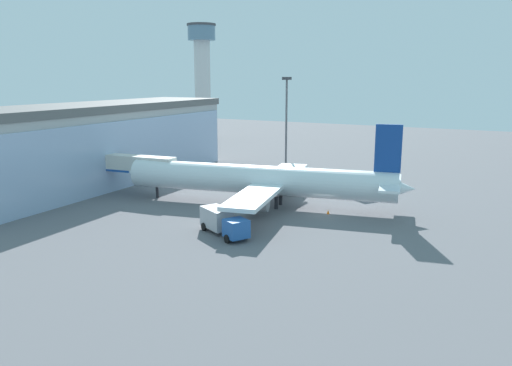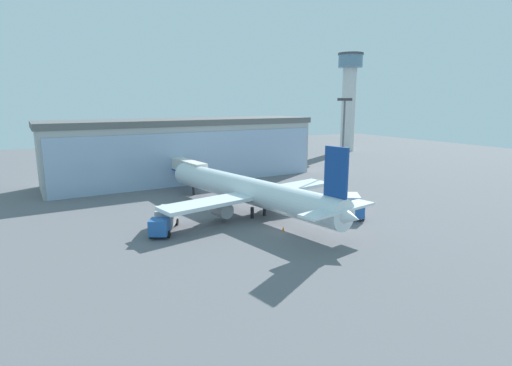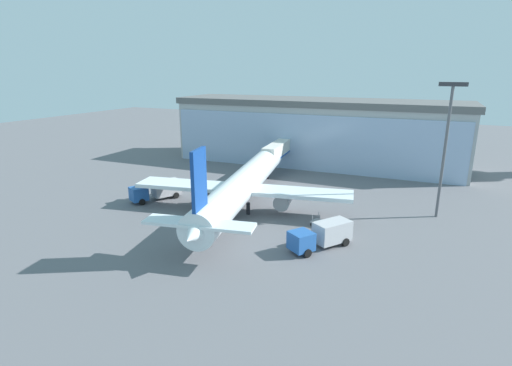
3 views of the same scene
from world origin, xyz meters
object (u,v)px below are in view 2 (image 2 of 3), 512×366
fuel_truck (353,205)px  safety_cone_wingtip (319,203)px  apron_light_mast (343,135)px  catering_truck (164,220)px  control_tower (349,94)px  airplane (249,191)px  jet_bridge (184,167)px  baggage_cart (321,204)px  safety_cone_nose (283,229)px

fuel_truck → safety_cone_wingtip: fuel_truck is taller
apron_light_mast → catering_truck: size_ratio=2.27×
control_tower → apron_light_mast: bearing=-131.5°
airplane → jet_bridge: bearing=-3.1°
airplane → catering_truck: bearing=86.8°
baggage_cart → fuel_truck: bearing=121.4°
control_tower → fuel_truck: bearing=-130.0°
control_tower → baggage_cart: control_tower is taller
apron_light_mast → fuel_truck: bearing=-124.9°
control_tower → airplane: bearing=-140.3°
jet_bridge → apron_light_mast: bearing=-121.3°
airplane → catering_truck: airplane is taller
airplane → catering_truck: 13.49m
jet_bridge → safety_cone_wingtip: 26.36m
catering_truck → safety_cone_wingtip: bearing=121.7°
control_tower → airplane: size_ratio=0.81×
airplane → safety_cone_wingtip: bearing=-103.7°
fuel_truck → baggage_cart: (-1.53, 5.64, -0.97)m
safety_cone_wingtip → control_tower: bearing=46.1°
fuel_truck → baggage_cart: fuel_truck is taller
jet_bridge → catering_truck: 24.73m
apron_light_mast → control_tower: bearing=48.5°
airplane → baggage_cart: airplane is taller
jet_bridge → safety_cone_nose: bearing=-180.0°
apron_light_mast → fuel_truck: apron_light_mast is taller
apron_light_mast → safety_cone_wingtip: size_ratio=30.87×
control_tower → catering_truck: size_ratio=4.26×
airplane → fuel_truck: 15.40m
apron_light_mast → safety_cone_wingtip: bearing=-144.4°
airplane → apron_light_mast: bearing=-83.8°
control_tower → baggage_cart: 78.94m
control_tower → catering_truck: bearing=-144.4°
control_tower → safety_cone_nose: size_ratio=57.91×
catering_truck → safety_cone_wingtip: size_ratio=13.59×
apron_light_mast → baggage_cart: (-12.27, -9.74, -9.69)m
baggage_cart → safety_cone_wingtip: bearing=-101.0°
apron_light_mast → baggage_cart: bearing=-141.5°
catering_truck → baggage_cart: (24.94, 0.09, -0.97)m
fuel_truck → safety_cone_nose: fuel_truck is taller
airplane → safety_cone_nose: airplane is taller
control_tower → safety_cone_wingtip: size_ratio=57.91×
jet_bridge → safety_cone_wingtip: bearing=-149.5°
baggage_cart → control_tower: bearing=-117.4°
apron_light_mast → airplane: size_ratio=0.43×
catering_truck → safety_cone_nose: (13.44, -7.22, -1.19)m
safety_cone_nose → safety_cone_wingtip: (12.27, 8.81, 0.00)m
fuel_truck → safety_cone_wingtip: (-0.75, 7.14, -1.19)m
apron_light_mast → safety_cone_nose: (-23.77, -17.05, -9.92)m
jet_bridge → baggage_cart: size_ratio=4.68×
airplane → baggage_cart: size_ratio=12.61×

